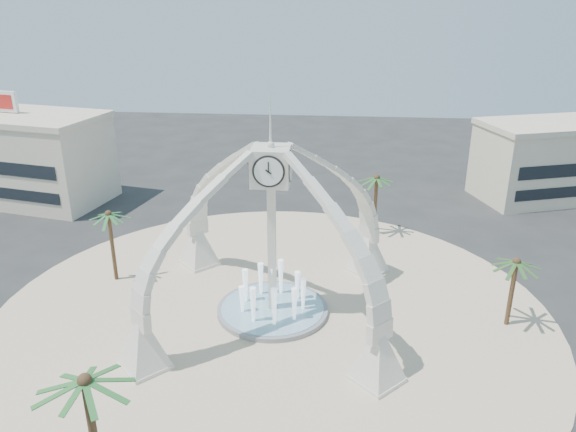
# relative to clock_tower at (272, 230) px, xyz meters

# --- Properties ---
(ground) EXTENTS (140.00, 140.00, 0.00)m
(ground) POSITION_rel_clock_tower_xyz_m (0.00, 0.00, -6.49)
(ground) COLOR #282828
(ground) RESTS_ON ground
(plaza) EXTENTS (40.00, 40.00, 0.06)m
(plaza) POSITION_rel_clock_tower_xyz_m (0.00, 0.00, -6.46)
(plaza) COLOR #C9B795
(plaza) RESTS_ON ground
(clock_tower) EXTENTS (17.94, 17.94, 16.30)m
(clock_tower) POSITION_rel_clock_tower_xyz_m (0.00, 0.00, 0.00)
(clock_tower) COLOR silver
(clock_tower) RESTS_ON ground
(fountain) EXTENTS (8.00, 8.00, 3.62)m
(fountain) POSITION_rel_clock_tower_xyz_m (0.00, 0.00, -6.20)
(fountain) COLOR gray
(fountain) RESTS_ON ground
(building_nw) EXTENTS (23.75, 13.73, 11.90)m
(building_nw) POSITION_rel_clock_tower_xyz_m (-32.00, 22.00, -1.66)
(building_nw) COLOR beige
(building_nw) RESTS_ON ground
(building_ne) EXTENTS (21.87, 14.17, 8.60)m
(building_ne) POSITION_rel_clock_tower_xyz_m (30.00, 28.00, -2.18)
(building_ne) COLOR beige
(building_ne) RESTS_ON ground
(palm_east) EXTENTS (3.71, 3.71, 5.56)m
(palm_east) POSITION_rel_clock_tower_xyz_m (16.43, -0.12, -1.66)
(palm_east) COLOR brown
(palm_east) RESTS_ON ground
(palm_west) EXTENTS (3.61, 3.61, 6.33)m
(palm_west) POSITION_rel_clock_tower_xyz_m (-13.13, 3.81, -0.88)
(palm_west) COLOR brown
(palm_west) RESTS_ON ground
(palm_north) EXTENTS (3.61, 3.61, 6.37)m
(palm_north) POSITION_rel_clock_tower_xyz_m (7.98, 14.93, -0.89)
(palm_north) COLOR brown
(palm_north) RESTS_ON ground
(palm_south) EXTENTS (4.96, 4.96, 6.84)m
(palm_south) POSITION_rel_clock_tower_xyz_m (-6.19, -16.05, -0.51)
(palm_south) COLOR brown
(palm_south) RESTS_ON ground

